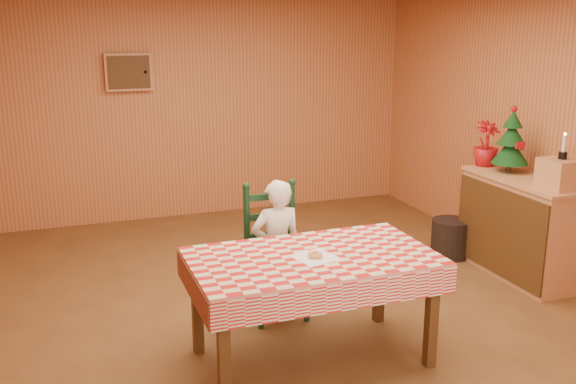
% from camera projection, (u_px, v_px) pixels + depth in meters
% --- Properties ---
extents(ground, '(6.00, 6.00, 0.00)m').
position_uv_depth(ground, '(296.00, 309.00, 5.27)').
color(ground, brown).
rests_on(ground, ground).
extents(cabin_walls, '(5.10, 6.05, 2.65)m').
position_uv_depth(cabin_walls, '(274.00, 80.00, 5.29)').
color(cabin_walls, '#C87A48').
rests_on(cabin_walls, ground).
extents(dining_table, '(1.66, 0.96, 0.77)m').
position_uv_depth(dining_table, '(312.00, 267.00, 4.32)').
color(dining_table, '#4E2F14').
rests_on(dining_table, ground).
extents(ladder_chair, '(0.44, 0.40, 1.08)m').
position_uv_depth(ladder_chair, '(274.00, 254.00, 5.09)').
color(ladder_chair, black).
rests_on(ladder_chair, ground).
extents(seated_child, '(0.41, 0.27, 1.12)m').
position_uv_depth(seated_child, '(277.00, 249.00, 5.02)').
color(seated_child, white).
rests_on(seated_child, ground).
extents(napkin, '(0.31, 0.31, 0.00)m').
position_uv_depth(napkin, '(315.00, 257.00, 4.26)').
color(napkin, white).
rests_on(napkin, dining_table).
extents(donut, '(0.13, 0.13, 0.03)m').
position_uv_depth(donut, '(315.00, 255.00, 4.25)').
color(donut, '#D4974C').
rests_on(donut, napkin).
extents(shelf_unit, '(0.54, 1.24, 0.93)m').
position_uv_depth(shelf_unit, '(521.00, 227.00, 5.90)').
color(shelf_unit, tan).
rests_on(shelf_unit, ground).
extents(crate, '(0.31, 0.31, 0.25)m').
position_uv_depth(crate, '(561.00, 174.00, 5.39)').
color(crate, tan).
rests_on(crate, shelf_unit).
extents(christmas_tree, '(0.34, 0.34, 0.62)m').
position_uv_depth(christmas_tree, '(511.00, 142.00, 5.94)').
color(christmas_tree, '#4E2F14').
rests_on(christmas_tree, shelf_unit).
extents(flower_arrangement, '(0.26, 0.26, 0.44)m').
position_uv_depth(flower_arrangement, '(486.00, 144.00, 6.21)').
color(flower_arrangement, '#A70F15').
rests_on(flower_arrangement, shelf_unit).
extents(candle_set, '(0.07, 0.07, 0.22)m').
position_uv_depth(candle_set, '(563.00, 151.00, 5.34)').
color(candle_set, black).
rests_on(candle_set, crate).
extents(storage_bin, '(0.39, 0.39, 0.38)m').
position_uv_depth(storage_bin, '(450.00, 238.00, 6.43)').
color(storage_bin, black).
rests_on(storage_bin, ground).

